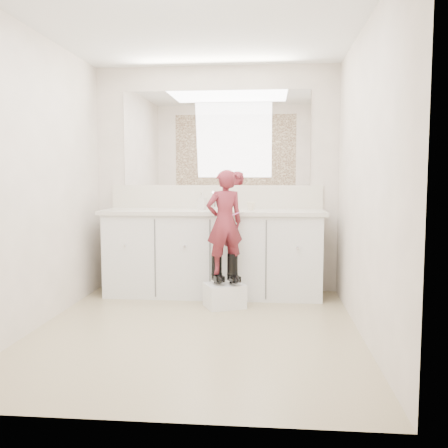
# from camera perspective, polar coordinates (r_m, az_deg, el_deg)

# --- Properties ---
(floor) EXTENTS (3.00, 3.00, 0.00)m
(floor) POSITION_cam_1_polar(r_m,az_deg,el_deg) (4.10, -3.23, -12.08)
(floor) COLOR #91815F
(floor) RESTS_ON ground
(ceiling) EXTENTS (3.00, 3.00, 0.00)m
(ceiling) POSITION_cam_1_polar(r_m,az_deg,el_deg) (4.08, -3.43, 22.06)
(ceiling) COLOR white
(ceiling) RESTS_ON wall_back
(wall_back) EXTENTS (2.60, 0.00, 2.60)m
(wall_back) POSITION_cam_1_polar(r_m,az_deg,el_deg) (5.39, -0.93, 5.10)
(wall_back) COLOR beige
(wall_back) RESTS_ON floor
(wall_front) EXTENTS (2.60, 0.00, 2.60)m
(wall_front) POSITION_cam_1_polar(r_m,az_deg,el_deg) (2.43, -8.66, 4.58)
(wall_front) COLOR beige
(wall_front) RESTS_ON floor
(wall_left) EXTENTS (0.00, 3.00, 3.00)m
(wall_left) POSITION_cam_1_polar(r_m,az_deg,el_deg) (4.30, -20.78, 4.65)
(wall_left) COLOR beige
(wall_left) RESTS_ON floor
(wall_right) EXTENTS (0.00, 3.00, 3.00)m
(wall_right) POSITION_cam_1_polar(r_m,az_deg,el_deg) (3.93, 15.84, 4.75)
(wall_right) COLOR beige
(wall_right) RESTS_ON floor
(vanity_cabinet) EXTENTS (2.20, 0.55, 0.85)m
(vanity_cabinet) POSITION_cam_1_polar(r_m,az_deg,el_deg) (5.19, -1.24, -3.52)
(vanity_cabinet) COLOR silver
(vanity_cabinet) RESTS_ON floor
(countertop) EXTENTS (2.28, 0.58, 0.04)m
(countertop) POSITION_cam_1_polar(r_m,az_deg,el_deg) (5.12, -1.27, 1.38)
(countertop) COLOR beige
(countertop) RESTS_ON vanity_cabinet
(backsplash) EXTENTS (2.28, 0.03, 0.25)m
(backsplash) POSITION_cam_1_polar(r_m,az_deg,el_deg) (5.38, -0.94, 3.13)
(backsplash) COLOR beige
(backsplash) RESTS_ON countertop
(mirror) EXTENTS (2.00, 0.02, 1.00)m
(mirror) POSITION_cam_1_polar(r_m,az_deg,el_deg) (5.40, -0.95, 9.77)
(mirror) COLOR white
(mirror) RESTS_ON wall_back
(dot_panel) EXTENTS (2.00, 0.01, 1.20)m
(dot_panel) POSITION_cam_1_polar(r_m,az_deg,el_deg) (2.48, -8.75, 15.04)
(dot_panel) COLOR #472819
(dot_panel) RESTS_ON wall_front
(faucet) EXTENTS (0.08, 0.08, 0.10)m
(faucet) POSITION_cam_1_polar(r_m,az_deg,el_deg) (5.28, -1.07, 2.26)
(faucet) COLOR silver
(faucet) RESTS_ON countertop
(cup) EXTENTS (0.11, 0.11, 0.09)m
(cup) POSITION_cam_1_polar(r_m,az_deg,el_deg) (5.12, 3.09, 2.08)
(cup) COLOR beige
(cup) RESTS_ON countertop
(soap_bottle) EXTENTS (0.10, 0.10, 0.18)m
(soap_bottle) POSITION_cam_1_polar(r_m,az_deg,el_deg) (5.18, -2.53, 2.65)
(soap_bottle) COLOR beige
(soap_bottle) RESTS_ON countertop
(step_stool) EXTENTS (0.44, 0.41, 0.22)m
(step_stool) POSITION_cam_1_polar(r_m,az_deg,el_deg) (4.77, 0.06, -8.17)
(step_stool) COLOR white
(step_stool) RESTS_ON floor
(boot_left) EXTENTS (0.18, 0.22, 0.29)m
(boot_left) POSITION_cam_1_polar(r_m,az_deg,el_deg) (4.72, -0.85, -5.11)
(boot_left) COLOR black
(boot_left) RESTS_ON step_stool
(boot_right) EXTENTS (0.18, 0.22, 0.29)m
(boot_right) POSITION_cam_1_polar(r_m,az_deg,el_deg) (4.71, 0.97, -5.15)
(boot_right) COLOR black
(boot_right) RESTS_ON step_stool
(toddler) EXTENTS (0.42, 0.36, 0.97)m
(toddler) POSITION_cam_1_polar(r_m,az_deg,el_deg) (4.65, 0.06, 0.21)
(toddler) COLOR #A9343D
(toddler) RESTS_ON step_stool
(toothbrush) EXTENTS (0.13, 0.07, 0.06)m
(toothbrush) POSITION_cam_1_polar(r_m,az_deg,el_deg) (4.64, 0.92, 0.99)
(toothbrush) COLOR #F961B9
(toothbrush) RESTS_ON toddler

